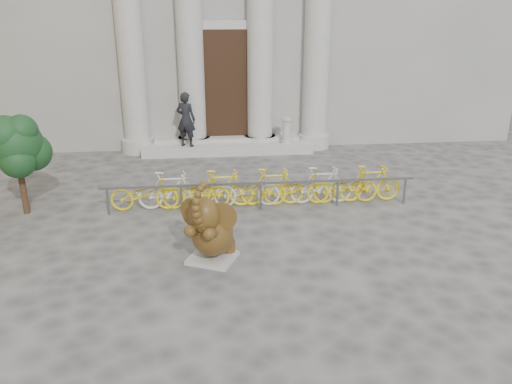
{
  "coord_description": "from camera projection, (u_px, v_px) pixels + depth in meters",
  "views": [
    {
      "loc": [
        -0.8,
        -7.97,
        4.78
      ],
      "look_at": [
        0.25,
        2.1,
        1.1
      ],
      "focal_mm": 35.0,
      "sensor_mm": 36.0,
      "label": 1
    }
  ],
  "objects": [
    {
      "name": "tree",
      "position": [
        17.0,
        146.0,
        11.93
      ],
      "size": [
        1.45,
        1.32,
        2.51
      ],
      "color": "#332114",
      "rests_on": "ground"
    },
    {
      "name": "bike_rack",
      "position": [
        259.0,
        187.0,
        12.86
      ],
      "size": [
        8.0,
        0.53,
        1.0
      ],
      "color": "slate",
      "rests_on": "ground"
    },
    {
      "name": "pedestrian",
      "position": [
        186.0,
        119.0,
        17.04
      ],
      "size": [
        0.81,
        0.69,
        1.87
      ],
      "primitive_type": "imported",
      "rotation": [
        0.0,
        0.0,
        2.73
      ],
      "color": "black",
      "rests_on": "entrance_steps"
    },
    {
      "name": "ground",
      "position": [
        254.0,
        287.0,
        9.16
      ],
      "size": [
        80.0,
        80.0,
        0.0
      ],
      "primitive_type": "plane",
      "color": "#474442",
      "rests_on": "ground"
    },
    {
      "name": "entrance_steps",
      "position": [
        228.0,
        147.0,
        17.89
      ],
      "size": [
        6.0,
        1.2,
        0.36
      ],
      "primitive_type": "cube",
      "color": "#A8A59E",
      "rests_on": "ground"
    },
    {
      "name": "balustrade_post",
      "position": [
        286.0,
        131.0,
        17.6
      ],
      "size": [
        0.37,
        0.37,
        0.92
      ],
      "color": "#A8A59E",
      "rests_on": "entrance_steps"
    },
    {
      "name": "elephant_statue",
      "position": [
        211.0,
        232.0,
        9.94
      ],
      "size": [
        1.22,
        1.4,
        1.77
      ],
      "rotation": [
        0.0,
        0.0,
        -0.43
      ],
      "color": "#A8A59E",
      "rests_on": "ground"
    }
  ]
}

